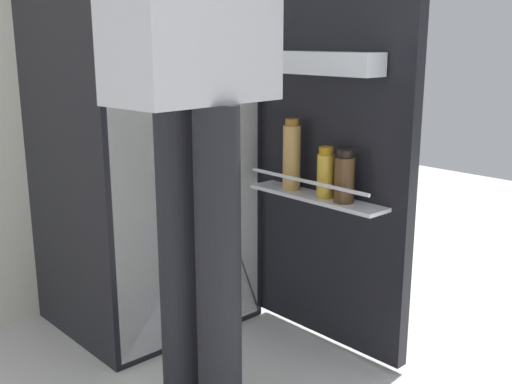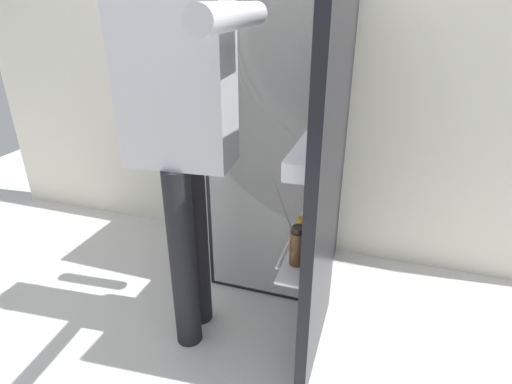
% 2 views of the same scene
% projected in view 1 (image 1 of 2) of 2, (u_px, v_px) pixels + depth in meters
% --- Properties ---
extents(ground_plane, '(6.60, 6.60, 0.00)m').
position_uv_depth(ground_plane, '(242.00, 367.00, 2.01)').
color(ground_plane, silver).
extents(refrigerator, '(0.69, 1.21, 1.65)m').
position_uv_depth(refrigerator, '(155.00, 103.00, 2.18)').
color(refrigerator, black).
rests_on(refrigerator, ground_plane).
extents(person, '(0.60, 0.74, 1.78)m').
position_uv_depth(person, '(196.00, 24.00, 1.51)').
color(person, black).
rests_on(person, ground_plane).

